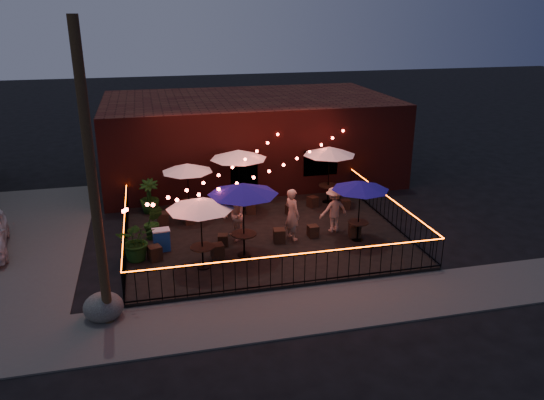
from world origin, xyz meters
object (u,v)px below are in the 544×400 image
Objects in this scene: utility_pole at (93,184)px; cooler at (162,240)px; cafe_table_0 at (200,205)px; cafe_table_2 at (243,190)px; cafe_table_1 at (187,168)px; cafe_table_4 at (360,186)px; cafe_table_3 at (238,155)px; cafe_table_5 at (329,152)px; boulder at (103,307)px.

utility_pole reaches higher than cooler.
cafe_table_0 is 2.73m from cooler.
utility_pole is 5.47m from cafe_table_2.
cooler is at bearing -112.49° from cafe_table_1.
cafe_table_4 is (8.59, 3.30, -1.78)m from utility_pole.
utility_pole reaches higher than cafe_table_3.
cooler is at bearing 68.40° from utility_pole.
cafe_table_0 reaches higher than cooler.
cafe_table_5 reaches higher than cafe_table_1.
cafe_table_1 is at bearing 110.27° from cafe_table_2.
cafe_table_3 is at bearing -180.00° from cafe_table_5.
utility_pole is at bearing -145.28° from cafe_table_2.
utility_pole is at bearing -158.97° from cafe_table_4.
cafe_table_3 reaches higher than boulder.
cooler is (1.61, 4.06, -3.45)m from utility_pole.
cafe_table_5 is (4.53, 4.40, -0.10)m from cafe_table_2.
cafe_table_3 reaches higher than cooler.
cafe_table_5 is (0.27, 4.10, 0.20)m from cafe_table_4.
cafe_table_2 is (1.47, 0.58, 0.18)m from cafe_table_0.
cafe_table_2 is 1.05× the size of cafe_table_3.
cafe_table_0 reaches higher than boulder.
cafe_table_0 is at bearing -89.80° from cafe_table_1.
cafe_table_4 is at bearing -10.79° from cooler.
cafe_table_5 is at bearing 3.50° from cafe_table_1.
cafe_table_3 is at bearing 56.18° from utility_pole.
cooler is (-3.35, -3.34, -1.96)m from cafe_table_3.
cafe_table_1 is 6.85m from cafe_table_4.
utility_pole is at bearing -111.98° from cafe_table_1.
cafe_table_5 is at bearing 38.66° from boulder.
cafe_table_0 is at bearing -57.45° from cooler.
utility_pole is at bearing -116.15° from cooler.
boulder is at bearing -113.51° from cafe_table_1.
cafe_table_0 is at bearing 36.52° from boulder.
cafe_table_1 is at bearing 147.02° from cafe_table_4.
cooler is at bearing 158.61° from cafe_table_2.
utility_pole is 2.94× the size of cafe_table_2.
cafe_table_2 is (1.49, -4.03, 0.32)m from cafe_table_1.
utility_pole is 3.31× the size of cafe_table_4.
cafe_table_2 is 1.09× the size of cafe_table_5.
cafe_table_2 reaches higher than cooler.
cafe_table_3 is at bearing 81.84° from cafe_table_2.
cafe_table_3 reaches higher than cafe_table_1.
cafe_table_5 reaches higher than cooler.
utility_pole reaches higher than cafe_table_5.
cafe_table_1 is 1.05× the size of cafe_table_3.
cafe_table_1 is 2.17m from cafe_table_3.
boulder is at bearing -118.84° from cooler.
cafe_table_1 is 0.99× the size of cafe_table_2.
boulder is (-5.09, -7.19, -2.12)m from cafe_table_3.
cafe_table_2 is 3.52m from cooler.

